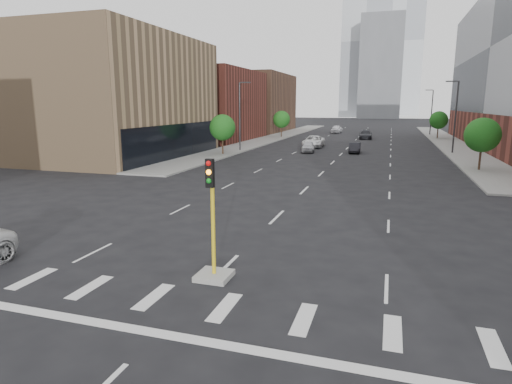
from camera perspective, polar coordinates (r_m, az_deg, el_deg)
The scene contains 21 objects.
sidewalk_left_far at distance 81.42m, azimuth 2.53°, elevation 7.30°, with size 5.00×92.00×0.15m, color gray.
sidewalk_right_far at distance 79.25m, azimuth 24.12°, elevation 6.18°, with size 5.00×92.00×0.15m, color gray.
building_left_mid at distance 55.57m, azimuth -19.90°, elevation 11.77°, with size 20.00×24.00×14.00m, color tan.
building_left_far_a at distance 77.95m, azimuth -8.09°, elevation 11.36°, with size 20.00×22.00×12.00m, color brown.
building_left_far_b at distance 102.06m, azimuth -1.72°, elevation 11.79°, with size 20.00×24.00×13.00m, color brown.
tower_left at distance 226.73m, azimuth 14.50°, elevation 18.57°, with size 22.00×22.00×70.00m, color #B2B7BC.
tower_right at distance 266.66m, azimuth 19.12°, elevation 18.30°, with size 20.00×20.00×80.00m, color #B2B7BC.
tower_mid at distance 205.17m, azimuth 16.31°, elevation 15.59°, with size 18.00×18.00×44.00m, color slate.
median_traffic_signal at distance 15.55m, azimuth -5.71°, elevation -8.12°, with size 1.20×1.20×4.40m.
streetlight_right_a at distance 59.97m, azimuth 25.00°, elevation 9.41°, with size 1.60×0.22×9.07m.
streetlight_right_b at distance 94.79m, azimuth 22.33°, elevation 10.05°, with size 1.60×0.22×9.07m.
streetlight_left at distance 57.78m, azimuth -2.10°, elevation 10.43°, with size 1.60×0.22×9.07m.
tree_left_near at distance 53.37m, azimuth -4.50°, elevation 8.57°, with size 3.20×3.20×4.85m.
tree_left_far at distance 81.95m, azimuth 3.42°, elevation 9.64°, with size 3.20×3.20×4.85m.
tree_right_near at distance 45.31m, azimuth 27.95°, elevation 6.72°, with size 3.20×3.20×4.85m.
tree_right_far at distance 84.92m, azimuth 23.18°, elevation 8.81°, with size 3.20×3.20×4.85m.
car_near_left at distance 57.14m, azimuth 6.93°, elevation 6.03°, with size 1.70×4.23×1.44m, color #B9B9BE.
car_mid_right at distance 57.18m, azimuth 13.03°, elevation 5.77°, with size 1.43×4.09×1.35m, color black.
car_far_left at distance 63.84m, azimuth 7.68°, elevation 6.69°, with size 2.76×5.99×1.66m, color white.
car_deep_right at distance 80.85m, azimuth 14.40°, elevation 7.42°, with size 2.19×5.39×1.57m, color black.
car_distant at distance 96.19m, azimuth 10.69°, elevation 8.24°, with size 2.02×5.03×1.71m, color silver.
Camera 1 is at (5.81, -4.47, 6.21)m, focal length 30.00 mm.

